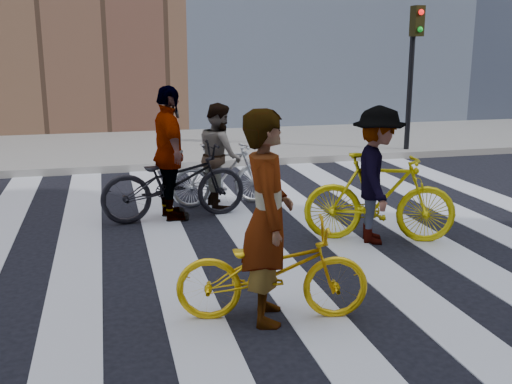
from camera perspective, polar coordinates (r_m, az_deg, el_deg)
name	(u,v)px	position (r m, az deg, el deg)	size (l,w,h in m)	color
ground	(298,241)	(7.80, 4.07, -4.67)	(100.00, 100.00, 0.00)	black
sidewalk_far	(204,146)	(14.90, -5.01, 4.42)	(100.00, 5.00, 0.15)	gray
zebra_crosswalk	(298,240)	(7.80, 4.07, -4.63)	(8.25, 10.00, 0.01)	silver
traffic_signal	(414,55)	(14.07, 14.77, 12.51)	(0.22, 0.42, 3.33)	black
bike_yellow_left	(272,271)	(5.50, 1.56, -7.51)	(0.61, 1.76, 0.92)	yellow
bike_silver_mid	(223,174)	(9.41, -3.16, 1.70)	(0.47, 1.67, 1.01)	silver
bike_yellow_right	(379,198)	(7.79, 11.68, -0.53)	(0.54, 1.92, 1.15)	yellow
bike_dark_rear	(174,182)	(8.71, -7.80, 0.96)	(0.74, 2.11, 1.11)	black
rider_left	(267,218)	(5.32, 1.08, -2.45)	(0.71, 0.46, 1.94)	slate
rider_mid	(220,155)	(9.34, -3.49, 3.53)	(0.79, 0.61, 1.62)	slate
rider_right	(377,175)	(7.70, 11.45, 1.57)	(1.13, 0.65, 1.74)	slate
rider_rear	(170,154)	(8.62, -8.22, 3.61)	(1.13, 0.47, 1.93)	slate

